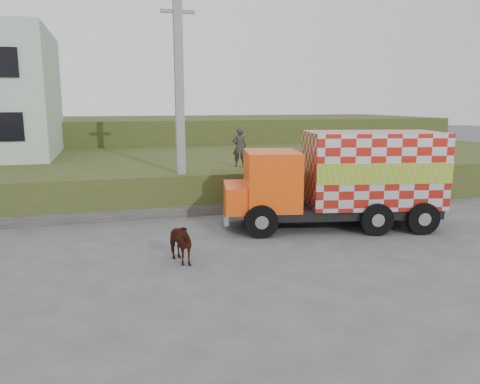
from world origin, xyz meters
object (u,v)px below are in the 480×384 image
object	(u,v)px
cargo_truck	(344,179)
pedestrian	(239,147)
utility_pole	(180,103)
cow	(177,242)

from	to	relation	value
cargo_truck	pedestrian	bearing A→B (deg)	126.86
utility_pole	cargo_truck	bearing A→B (deg)	-34.68
cargo_truck	utility_pole	bearing A→B (deg)	156.75
pedestrian	cow	bearing A→B (deg)	77.99
utility_pole	cow	xyz separation A→B (m)	(-0.97, -5.44, -3.52)
cargo_truck	pedestrian	xyz separation A→B (m)	(-2.24, 4.72, 0.67)
cow	pedestrian	distance (m)	7.87
cow	cargo_truck	bearing A→B (deg)	2.07
cow	pedestrian	bearing A→B (deg)	44.65
cargo_truck	pedestrian	distance (m)	5.26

